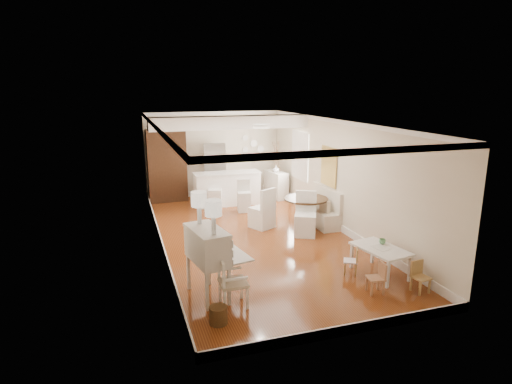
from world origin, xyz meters
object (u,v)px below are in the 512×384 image
wicker_basket (218,315)px  slip_chair_far (262,208)px  dining_table (306,212)px  kids_chair_a (376,278)px  sideboard (276,185)px  kids_table (380,261)px  gustavian_armchair (233,282)px  kids_chair_c (421,277)px  bar_stool_left (215,193)px  breakfast_counter (227,189)px  kids_chair_b (351,261)px  pantry_cabinet (167,165)px  fridge (225,170)px  slip_chair_near (305,214)px  secretary_bureau (208,263)px  bar_stool_right (244,196)px

wicker_basket → slip_chair_far: (2.14, 4.23, 0.39)m
dining_table → slip_chair_far: 1.16m
kids_chair_a → slip_chair_far: (-0.76, 4.10, 0.24)m
dining_table → sideboard: sideboard is taller
kids_table → sideboard: bearing=88.5°
gustavian_armchair → kids_chair_c: 3.37m
dining_table → bar_stool_left: size_ratio=1.18×
breakfast_counter → kids_chair_c: bearing=-74.6°
kids_chair_b → breakfast_counter: size_ratio=0.27×
dining_table → bar_stool_left: bearing=128.6°
kids_chair_c → pantry_cabinet: pantry_cabinet is taller
kids_table → fridge: 7.11m
slip_chair_far → breakfast_counter: bearing=-110.2°
wicker_basket → slip_chair_near: 4.48m
dining_table → breakfast_counter: size_ratio=0.56×
kids_table → pantry_cabinet: (-3.28, 6.98, 0.87)m
dining_table → kids_chair_b: bearing=-97.0°
kids_table → fridge: (-1.38, 6.95, 0.62)m
breakfast_counter → kids_chair_a: bearing=-80.7°
kids_chair_a → fridge: bearing=-165.1°
kids_chair_c → dining_table: size_ratio=0.50×
wicker_basket → kids_table: (3.41, 0.78, 0.14)m
kids_table → kids_chair_b: 0.56m
wicker_basket → dining_table: size_ratio=0.25×
slip_chair_far → breakfast_counter: (-0.31, 2.45, -0.02)m
kids_chair_b → dining_table: 2.97m
slip_chair_far → bar_stool_left: slip_chair_far is taller
kids_table → bar_stool_left: bearing=110.4°
kids_table → wicker_basket: bearing=-167.1°
wicker_basket → breakfast_counter: 6.94m
gustavian_armchair → kids_chair_a: gustavian_armchair is taller
slip_chair_near → breakfast_counter: bearing=135.1°
wicker_basket → sideboard: 7.88m
kids_chair_a → kids_chair_b: size_ratio=1.06×
wicker_basket → breakfast_counter: breakfast_counter is taller
gustavian_armchair → slip_chair_far: (1.77, 3.74, 0.11)m
secretary_bureau → bar_stool_left: 5.57m
slip_chair_near → fridge: 4.51m
wicker_basket → bar_stool_right: bar_stool_right is taller
dining_table → bar_stool_right: (-1.14, 1.85, 0.08)m
wicker_basket → secretary_bureau: bearing=88.1°
slip_chair_near → dining_table: bearing=91.2°
slip_chair_near → secretary_bureau: bearing=-114.2°
secretary_bureau → kids_chair_b: secretary_bureau is taller
kids_chair_b → breakfast_counter: bearing=-139.9°
wicker_basket → pantry_cabinet: pantry_cabinet is taller
slip_chair_near → pantry_cabinet: bearing=149.0°
dining_table → secretary_bureau: bearing=-136.8°
bar_stool_right → slip_chair_near: bearing=-60.9°
kids_chair_a → slip_chair_near: size_ratio=0.54×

